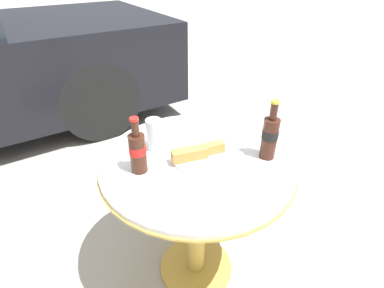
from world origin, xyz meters
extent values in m
plane|color=#A8A093|center=(0.00, 0.00, 0.00)|extent=(30.00, 30.00, 0.00)
cylinder|color=gold|center=(0.00, 0.00, 0.01)|extent=(0.38, 0.38, 0.02)
cylinder|color=gold|center=(0.00, 0.00, 0.36)|extent=(0.09, 0.09, 0.68)
cylinder|color=gold|center=(0.00, 0.00, 0.70)|extent=(0.81, 0.81, 0.01)
cylinder|color=beige|center=(0.00, 0.00, 0.71)|extent=(0.80, 0.80, 0.02)
cylinder|color=#3D1E14|center=(-0.23, 0.05, 0.80)|extent=(0.06, 0.06, 0.16)
cylinder|color=red|center=(-0.23, 0.05, 0.82)|extent=(0.07, 0.07, 0.03)
cylinder|color=#3D1E14|center=(-0.23, 0.05, 0.91)|extent=(0.03, 0.03, 0.06)
cylinder|color=red|center=(-0.23, 0.05, 0.95)|extent=(0.03, 0.03, 0.01)
cylinder|color=#3D1E14|center=(0.25, -0.14, 0.81)|extent=(0.06, 0.06, 0.17)
cylinder|color=black|center=(0.25, -0.14, 0.83)|extent=(0.07, 0.07, 0.04)
cylinder|color=#3D1E14|center=(0.25, -0.14, 0.93)|extent=(0.03, 0.03, 0.07)
cylinder|color=gold|center=(0.25, -0.14, 0.97)|extent=(0.03, 0.03, 0.01)
cylinder|color=#C68923|center=(-0.11, 0.16, 0.78)|extent=(0.06, 0.06, 0.11)
cylinder|color=silver|center=(-0.11, 0.16, 0.79)|extent=(0.07, 0.07, 0.14)
cylinder|color=white|center=(0.01, -0.01, 0.73)|extent=(0.24, 0.24, 0.01)
cube|color=white|center=(0.01, -0.01, 0.74)|extent=(0.15, 0.15, 0.00)
cube|color=#B77F3D|center=(-0.04, 0.00, 0.76)|extent=(0.15, 0.08, 0.05)
cube|color=#B77F3D|center=(0.05, -0.01, 0.76)|extent=(0.13, 0.06, 0.04)
cylinder|color=black|center=(0.04, 3.13, 0.35)|extent=(0.70, 0.20, 0.70)
cylinder|color=black|center=(0.04, 1.64, 0.35)|extent=(0.70, 0.20, 0.70)
camera|label=1|loc=(-0.56, -0.84, 1.44)|focal=28.00mm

